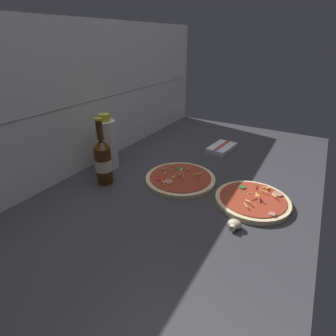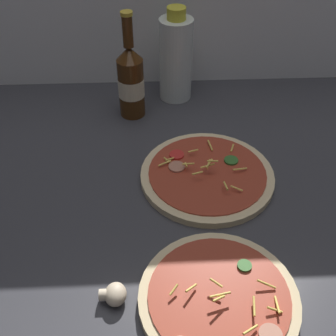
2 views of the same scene
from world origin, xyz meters
TOP-DOWN VIEW (x-y plane):
  - counter_slab at (0.00, 0.00)cm, footprint 160.00×90.00cm
  - pizza_near at (-5.52, -23.94)cm, footprint 25.01×25.01cm
  - pizza_far at (-4.05, 4.63)cm, footprint 27.45×27.45cm
  - beer_bottle at (-19.75, 29.41)cm, footprint 6.28×6.28cm
  - oil_bottle at (-8.66, 37.17)cm, footprint 8.25×8.25cm
  - mushroom_left at (-21.71, -22.73)cm, footprint 4.28×4.07cm

SIDE VIEW (x-z plane):
  - counter_slab at x=0.00cm, z-range 0.00..2.50cm
  - pizza_far at x=-4.05cm, z-range 0.88..5.91cm
  - pizza_near at x=-5.52cm, z-range 1.35..5.70cm
  - mushroom_left at x=-21.71cm, z-range 2.50..5.35cm
  - beer_bottle at x=-19.75cm, z-range -1.07..24.57cm
  - oil_bottle at x=-8.66cm, z-range 1.56..25.05cm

